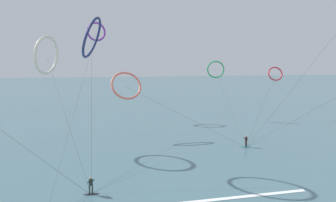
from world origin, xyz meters
name	(u,v)px	position (x,y,z in m)	size (l,w,h in m)	color
sea_water	(127,92)	(0.00, 108.38, 0.04)	(400.00, 200.00, 0.08)	#476B75
surfer_charcoal	(91,187)	(-8.65, 16.09, 0.82)	(1.40, 0.67, 1.70)	black
surfer_teal	(246,142)	(12.23, 28.27, 0.82)	(1.40, 0.72, 1.70)	teal
kite_emerald	(216,70)	(15.29, 50.64, 10.32)	(4.87, 23.40, 12.15)	#199351
kite_crimson	(275,74)	(27.98, 49.04, 9.37)	(17.45, 21.77, 10.91)	red
kite_violet	(96,32)	(-9.09, 57.02, 18.21)	(4.99, 46.67, 20.31)	purple
kite_coral	(126,86)	(-4.05, 37.63, 8.36)	(19.03, 11.34, 10.57)	#EA7260
kite_ivory	(47,55)	(-15.16, 33.85, 13.04)	(8.10, 20.45, 15.77)	silver
kite_navy	(92,38)	(-8.61, 26.03, 15.02)	(3.09, 12.67, 17.46)	navy
wave_crest_far	(236,198)	(4.32, 12.89, 0.06)	(14.05, 0.50, 0.12)	white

